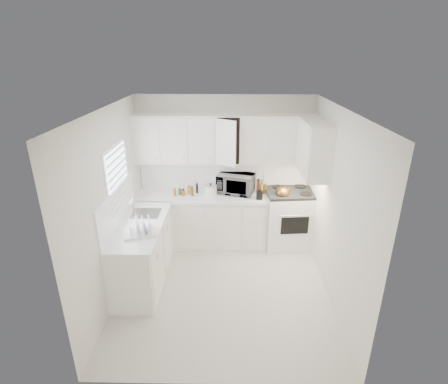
{
  "coord_description": "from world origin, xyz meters",
  "views": [
    {
      "loc": [
        0.09,
        -4.22,
        3.25
      ],
      "look_at": [
        0.0,
        0.7,
        1.25
      ],
      "focal_mm": 27.89,
      "sensor_mm": 36.0,
      "label": 1
    }
  ],
  "objects_px": {
    "tea_kettle": "(282,192)",
    "microwave": "(236,181)",
    "rice_cooker": "(211,189)",
    "dish_rack": "(139,226)",
    "utensil_crock": "(260,189)",
    "stove": "(290,210)"
  },
  "relations": [
    {
      "from": "stove",
      "to": "utensil_crock",
      "type": "relative_size",
      "value": 3.67
    },
    {
      "from": "rice_cooker",
      "to": "dish_rack",
      "type": "xyz_separation_m",
      "value": [
        -0.89,
        -1.39,
        0.01
      ]
    },
    {
      "from": "rice_cooker",
      "to": "dish_rack",
      "type": "height_order",
      "value": "dish_rack"
    },
    {
      "from": "rice_cooker",
      "to": "tea_kettle",
      "type": "bearing_deg",
      "value": -3.62
    },
    {
      "from": "stove",
      "to": "dish_rack",
      "type": "xyz_separation_m",
      "value": [
        -2.27,
        -1.4,
        0.4
      ]
    },
    {
      "from": "dish_rack",
      "to": "microwave",
      "type": "bearing_deg",
      "value": 30.63
    },
    {
      "from": "stove",
      "to": "microwave",
      "type": "xyz_separation_m",
      "value": [
        -0.95,
        0.12,
        0.49
      ]
    },
    {
      "from": "stove",
      "to": "dish_rack",
      "type": "height_order",
      "value": "stove"
    },
    {
      "from": "microwave",
      "to": "dish_rack",
      "type": "relative_size",
      "value": 1.41
    },
    {
      "from": "stove",
      "to": "microwave",
      "type": "distance_m",
      "value": 1.08
    },
    {
      "from": "tea_kettle",
      "to": "rice_cooker",
      "type": "height_order",
      "value": "tea_kettle"
    },
    {
      "from": "utensil_crock",
      "to": "rice_cooker",
      "type": "bearing_deg",
      "value": 168.39
    },
    {
      "from": "stove",
      "to": "dish_rack",
      "type": "bearing_deg",
      "value": -153.45
    },
    {
      "from": "rice_cooker",
      "to": "stove",
      "type": "bearing_deg",
      "value": 3.93
    },
    {
      "from": "dish_rack",
      "to": "utensil_crock",
      "type": "bearing_deg",
      "value": 17.31
    },
    {
      "from": "tea_kettle",
      "to": "microwave",
      "type": "height_order",
      "value": "microwave"
    },
    {
      "from": "rice_cooker",
      "to": "dish_rack",
      "type": "bearing_deg",
      "value": -118.75
    },
    {
      "from": "microwave",
      "to": "rice_cooker",
      "type": "height_order",
      "value": "microwave"
    },
    {
      "from": "tea_kettle",
      "to": "utensil_crock",
      "type": "xyz_separation_m",
      "value": [
        -0.38,
        -0.01,
        0.06
      ]
    },
    {
      "from": "microwave",
      "to": "tea_kettle",
      "type": "bearing_deg",
      "value": -2.43
    },
    {
      "from": "utensil_crock",
      "to": "tea_kettle",
      "type": "bearing_deg",
      "value": 1.95
    },
    {
      "from": "utensil_crock",
      "to": "stove",
      "type": "bearing_deg",
      "value": 17.16
    }
  ]
}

